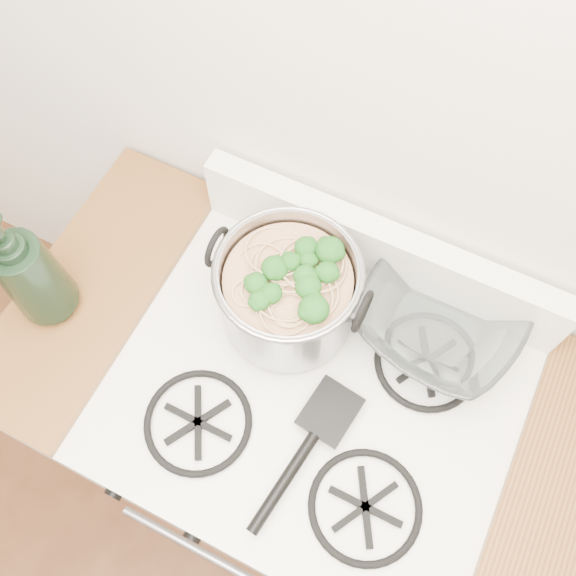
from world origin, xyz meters
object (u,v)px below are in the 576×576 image
Objects in this scene: glass_bowl at (439,319)px; bottle at (26,269)px; spatula at (330,410)px; gas_range at (307,445)px; stock_pot at (288,292)px.

bottle is (-0.71, -0.30, 0.13)m from glass_bowl.
spatula is at bearing -13.80° from bottle.
glass_bowl is (0.16, 0.24, 0.50)m from gas_range.
spatula is at bearing -114.17° from glass_bowl.
gas_range is at bearing 160.95° from spatula.
glass_bowl is at bearing 5.04° from bottle.
gas_range is 0.60m from stock_pot.
stock_pot reaches higher than spatula.
glass_bowl reaches higher than spatula.
bottle is (-0.43, -0.19, 0.06)m from stock_pot.
bottle is (-0.59, -0.04, 0.14)m from spatula.
glass_bowl is 0.78m from bottle.
spatula is at bearing -42.82° from stock_pot.
spatula reaches higher than gas_range.
bottle is at bearing -155.76° from stock_pot.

